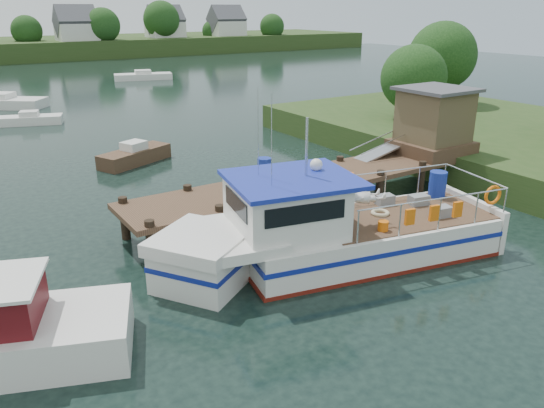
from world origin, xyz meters
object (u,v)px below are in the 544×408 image
dock (394,142)px  moored_c (327,112)px  moored_b (30,119)px  moored_rowboat (135,155)px  moored_d (0,102)px  lobster_boat (327,233)px  moored_far (143,76)px

dock → moored_c: dock is taller
moored_b → moored_rowboat: bearing=-94.8°
moored_b → moored_d: moored_d is taller
moored_b → moored_d: size_ratio=0.63×
lobster_boat → moored_b: (-4.02, 28.95, -0.69)m
dock → moored_d: dock is taller
moored_far → moored_b: 25.38m
dock → moored_b: dock is taller
moored_rowboat → moored_c: bearing=21.1°
moored_rowboat → moored_d: bearing=105.1°
moored_c → moored_d: 27.28m
lobster_boat → moored_rowboat: (-1.20, 14.95, -0.60)m
moored_far → moored_rowboat: bearing=-110.5°
moored_c → moored_d: size_ratio=0.97×
lobster_boat → moored_b: lobster_boat is taller
moored_far → moored_c: bearing=-82.0°
moored_b → moored_d: 8.63m
moored_d → lobster_boat: bearing=-105.0°
dock → lobster_boat: 8.33m
moored_rowboat → moored_c: size_ratio=0.62×
moored_far → moored_d: moored_d is taller
dock → lobster_boat: (-7.11, -4.17, -1.19)m
moored_far → moored_d: bearing=-145.4°
moored_rowboat → moored_far: size_ratio=0.63×
moored_c → moored_rowboat: bearing=-163.0°
moored_d → moored_c: bearing=-63.8°
moored_far → moored_c: moored_far is taller
moored_b → moored_c: size_ratio=0.66×
lobster_boat → moored_b: 29.24m
moored_c → moored_d: (-20.43, 18.07, 0.06)m
moored_c → dock: bearing=-117.2°
lobster_boat → moored_far: 50.20m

